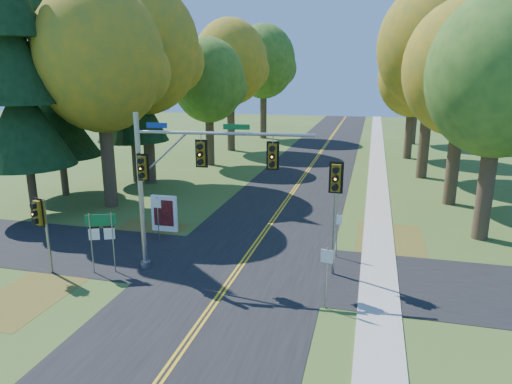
% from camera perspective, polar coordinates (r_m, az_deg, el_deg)
% --- Properties ---
extents(ground, '(160.00, 160.00, 0.00)m').
position_cam_1_polar(ground, '(19.75, -3.52, -11.43)').
color(ground, '#36571E').
rests_on(ground, ground).
extents(road_main, '(8.00, 160.00, 0.02)m').
position_cam_1_polar(road_main, '(19.75, -3.52, -11.40)').
color(road_main, black).
rests_on(road_main, ground).
extents(road_cross, '(60.00, 6.00, 0.02)m').
position_cam_1_polar(road_cross, '(21.48, -1.87, -9.15)').
color(road_cross, black).
rests_on(road_cross, ground).
extents(centerline_left, '(0.10, 160.00, 0.01)m').
position_cam_1_polar(centerline_left, '(19.77, -3.81, -11.33)').
color(centerline_left, gold).
rests_on(centerline_left, road_main).
extents(centerline_right, '(0.10, 160.00, 0.01)m').
position_cam_1_polar(centerline_right, '(19.71, -3.24, -11.40)').
color(centerline_right, gold).
rests_on(centerline_right, road_main).
extents(sidewalk_east, '(1.60, 160.00, 0.06)m').
position_cam_1_polar(sidewalk_east, '(18.96, 15.12, -13.03)').
color(sidewalk_east, '#9E998E').
rests_on(sidewalk_east, ground).
extents(leaf_patch_w_near, '(4.00, 6.00, 0.00)m').
position_cam_1_polar(leaf_patch_w_near, '(25.60, -14.77, -5.65)').
color(leaf_patch_w_near, brown).
rests_on(leaf_patch_w_near, ground).
extents(leaf_patch_e, '(3.50, 8.00, 0.00)m').
position_cam_1_polar(leaf_patch_e, '(24.48, 16.45, -6.72)').
color(leaf_patch_e, brown).
rests_on(leaf_patch_e, ground).
extents(leaf_patch_w_far, '(3.00, 5.00, 0.00)m').
position_cam_1_polar(leaf_patch_w_far, '(20.91, -26.68, -11.51)').
color(leaf_patch_w_far, brown).
rests_on(leaf_patch_w_far, ground).
extents(tree_w_a, '(8.00, 8.00, 14.15)m').
position_cam_1_polar(tree_w_a, '(31.10, -18.76, 15.41)').
color(tree_w_a, '#38281C').
rests_on(tree_w_a, ground).
extents(tree_e_a, '(7.20, 7.20, 12.73)m').
position_cam_1_polar(tree_e_a, '(26.33, 28.33, 12.65)').
color(tree_e_a, '#38281C').
rests_on(tree_e_a, ground).
extents(tree_w_b, '(8.60, 8.60, 15.38)m').
position_cam_1_polar(tree_w_b, '(37.41, -13.74, 16.85)').
color(tree_w_b, '#38281C').
rests_on(tree_w_b, ground).
extents(tree_e_b, '(7.60, 7.60, 13.33)m').
position_cam_1_polar(tree_e_b, '(32.89, 24.61, 13.76)').
color(tree_e_b, '#38281C').
rests_on(tree_e_b, ground).
extents(tree_w_c, '(6.80, 6.80, 11.91)m').
position_cam_1_polar(tree_w_c, '(44.00, -5.85, 13.63)').
color(tree_w_c, '#38281C').
rests_on(tree_w_c, ground).
extents(tree_e_c, '(8.80, 8.80, 15.79)m').
position_cam_1_polar(tree_e_c, '(40.83, 21.36, 16.49)').
color(tree_e_c, '#38281C').
rests_on(tree_e_c, ground).
extents(tree_w_d, '(8.20, 8.20, 14.56)m').
position_cam_1_polar(tree_w_d, '(52.45, -3.15, 15.84)').
color(tree_w_d, '#38281C').
rests_on(tree_w_d, ground).
extents(tree_e_d, '(7.00, 7.00, 12.32)m').
position_cam_1_polar(tree_e_d, '(49.87, 19.18, 13.37)').
color(tree_e_d, '#38281C').
rests_on(tree_e_d, ground).
extents(tree_w_e, '(8.40, 8.40, 14.97)m').
position_cam_1_polar(tree_w_e, '(62.65, 1.05, 15.93)').
color(tree_w_e, '#38281C').
rests_on(tree_w_e, ground).
extents(tree_e_e, '(7.80, 7.80, 13.74)m').
position_cam_1_polar(tree_e_e, '(60.64, 19.66, 14.33)').
color(tree_e_e, '#38281C').
rests_on(tree_e_e, ground).
extents(pine_a, '(5.60, 5.60, 19.48)m').
position_cam_1_polar(pine_a, '(30.40, -27.78, 13.99)').
color(pine_a, '#38281C').
rests_on(pine_a, ground).
extents(pine_b, '(5.60, 5.60, 17.31)m').
position_cam_1_polar(pine_b, '(35.22, -23.97, 12.60)').
color(pine_b, '#38281C').
rests_on(pine_b, ground).
extents(pine_c, '(5.60, 5.60, 20.56)m').
position_cam_1_polar(pine_c, '(37.74, -15.67, 15.68)').
color(pine_c, '#38281C').
rests_on(pine_c, ground).
extents(traffic_mast, '(7.77, 1.17, 7.06)m').
position_cam_1_polar(traffic_mast, '(19.77, -9.32, 2.39)').
color(traffic_mast, '#95969D').
rests_on(traffic_mast, ground).
extents(east_signal_pole, '(0.60, 0.69, 5.14)m').
position_cam_1_polar(east_signal_pole, '(19.42, 9.93, 0.19)').
color(east_signal_pole, gray).
rests_on(east_signal_pole, ground).
extents(ped_signal_pole, '(0.54, 0.65, 3.53)m').
position_cam_1_polar(ped_signal_pole, '(21.70, -25.33, -2.99)').
color(ped_signal_pole, gray).
rests_on(ped_signal_pole, ground).
extents(route_sign_cluster, '(1.22, 0.52, 2.79)m').
position_cam_1_polar(route_sign_cluster, '(21.19, -18.76, -4.62)').
color(route_sign_cluster, gray).
rests_on(route_sign_cluster, ground).
extents(info_kiosk, '(1.49, 0.26, 2.06)m').
position_cam_1_polar(info_kiosk, '(26.14, -11.39, -2.65)').
color(info_kiosk, white).
rests_on(info_kiosk, ground).
extents(reg_sign_e_north, '(0.42, 0.12, 2.21)m').
position_cam_1_polar(reg_sign_e_north, '(22.20, 10.14, -4.41)').
color(reg_sign_e_north, gray).
rests_on(reg_sign_e_north, ground).
extents(reg_sign_e_south, '(0.46, 0.14, 2.46)m').
position_cam_1_polar(reg_sign_e_south, '(17.37, 8.81, -9.28)').
color(reg_sign_e_south, gray).
rests_on(reg_sign_e_south, ground).
extents(reg_sign_w, '(0.46, 0.09, 2.41)m').
position_cam_1_polar(reg_sign_w, '(24.51, -12.20, -2.34)').
color(reg_sign_w, gray).
rests_on(reg_sign_w, ground).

